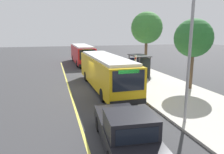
{
  "coord_description": "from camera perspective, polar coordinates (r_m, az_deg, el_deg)",
  "views": [
    {
      "loc": [
        18.14,
        -3.44,
        5.02
      ],
      "look_at": [
        2.38,
        0.94,
        1.55
      ],
      "focal_mm": 34.25,
      "sensor_mm": 36.0,
      "label": 1
    }
  ],
  "objects": [
    {
      "name": "ground_plane",
      "position": [
        19.14,
        -4.63,
        -3.28
      ],
      "size": [
        120.0,
        120.0,
        0.0
      ],
      "primitive_type": "plane",
      "color": "#38383A"
    },
    {
      "name": "pedestrian_commuter",
      "position": [
        21.61,
        7.33,
        1.46
      ],
      "size": [
        0.24,
        0.4,
        1.69
      ],
      "color": "#282D47",
      "rests_on": "sidewalk_curb"
    },
    {
      "name": "street_tree_near_shelter",
      "position": [
        19.49,
        20.9,
        9.6
      ],
      "size": [
        3.21,
        3.21,
        5.97
      ],
      "color": "brown",
      "rests_on": "sidewalk_curb"
    },
    {
      "name": "transit_bus_second",
      "position": [
        34.69,
        -7.97,
        6.22
      ],
      "size": [
        11.05,
        2.61,
        2.95
      ],
      "color": "red",
      "rests_on": "ground_plane"
    },
    {
      "name": "transit_bus_main",
      "position": [
        19.0,
        -1.72,
        1.64
      ],
      "size": [
        11.59,
        2.8,
        2.95
      ],
      "color": "gold",
      "rests_on": "ground_plane"
    },
    {
      "name": "route_sign_post",
      "position": [
        19.79,
        6.33,
        2.98
      ],
      "size": [
        0.44,
        0.08,
        2.8
      ],
      "color": "#333338",
      "rests_on": "sidewalk_curb"
    },
    {
      "name": "street_tree_downstreet",
      "position": [
        28.02,
        9.24,
        12.81
      ],
      "size": [
        3.97,
        3.97,
        7.37
      ],
      "color": "brown",
      "rests_on": "sidewalk_curb"
    },
    {
      "name": "utility_pole",
      "position": [
        11.92,
        19.83,
        3.2
      ],
      "size": [
        0.16,
        0.16,
        6.4
      ],
      "primitive_type": "cylinder",
      "color": "gray",
      "rests_on": "sidewalk_curb"
    },
    {
      "name": "sidewalk_curb",
      "position": [
        21.04,
        11.63,
        -1.88
      ],
      "size": [
        44.0,
        6.4,
        0.15
      ],
      "primitive_type": "cube",
      "color": "#B7B2A8",
      "rests_on": "ground_plane"
    },
    {
      "name": "waiting_bench",
      "position": [
        22.94,
        7.35,
        0.84
      ],
      "size": [
        1.6,
        0.48,
        0.95
      ],
      "color": "brown",
      "rests_on": "sidewalk_curb"
    },
    {
      "name": "pickup_truck",
      "position": [
        9.56,
        3.54,
        -13.88
      ],
      "size": [
        5.53,
        2.39,
        1.85
      ],
      "color": "black",
      "rests_on": "ground_plane"
    },
    {
      "name": "lane_stripe_center",
      "position": [
        18.87,
        -11.21,
        -3.69
      ],
      "size": [
        36.0,
        0.14,
        0.01
      ],
      "primitive_type": "cube",
      "color": "#E0D64C",
      "rests_on": "ground_plane"
    },
    {
      "name": "bus_shelter",
      "position": [
        22.98,
        7.46,
        4.11
      ],
      "size": [
        2.9,
        1.6,
        2.48
      ],
      "color": "#333338",
      "rests_on": "sidewalk_curb"
    }
  ]
}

